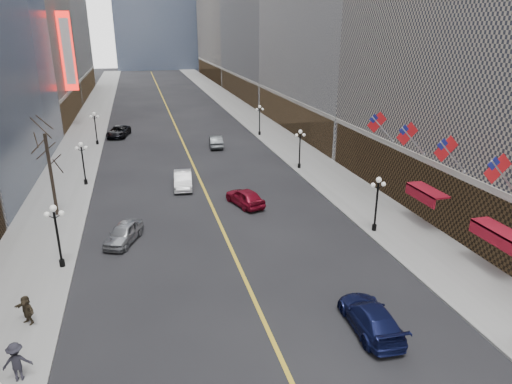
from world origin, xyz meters
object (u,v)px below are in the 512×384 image
streetlamp_west_3 (95,125)px  car_nb_near (124,233)px  streetlamp_west_1 (57,230)px  car_sb_near (371,317)px  streetlamp_east_1 (377,198)px  streetlamp_west_2 (83,159)px  car_sb_far (216,141)px  car_nb_far (119,131)px  streetlamp_east_2 (300,145)px  car_nb_mid (183,180)px  car_sb_mid (245,197)px  streetlamp_east_3 (260,117)px

streetlamp_west_3 → car_nb_near: (4.06, -32.88, -2.14)m
streetlamp_west_1 → car_sb_near: size_ratio=0.85×
streetlamp_east_1 → streetlamp_west_2: same height
streetlamp_east_1 → car_sb_far: streetlamp_east_1 is taller
streetlamp_west_1 → streetlamp_west_3: bearing=90.0°
car_nb_far → streetlamp_east_1: bearing=-50.2°
streetlamp_east_2 → car_sb_near: bearing=-102.2°
car_nb_mid → car_sb_mid: bearing=-46.9°
streetlamp_west_1 → car_nb_mid: (9.80, 14.84, -2.07)m
car_nb_mid → streetlamp_west_2: bearing=167.4°
streetlamp_east_1 → car_nb_far: streetlamp_east_1 is taller
streetlamp_east_1 → car_nb_far: 45.77m
streetlamp_west_3 → car_nb_far: (2.80, 4.71, -2.10)m
streetlamp_west_3 → car_nb_near: bearing=-83.0°
streetlamp_west_2 → car_sb_far: 20.53m
car_nb_near → car_sb_mid: (10.78, 5.24, 0.06)m
streetlamp_east_2 → car_nb_mid: size_ratio=0.89×
streetlamp_east_1 → streetlamp_east_2: (0.00, 18.00, 0.00)m
streetlamp_east_2 → car_nb_mid: bearing=-167.1°
car_nb_near → car_sb_near: bearing=-24.2°
streetlamp_west_2 → car_nb_near: size_ratio=1.01×
streetlamp_east_2 → car_nb_far: streetlamp_east_2 is taller
streetlamp_east_2 → car_nb_far: bearing=132.5°
streetlamp_east_2 → streetlamp_west_2: bearing=180.0°
car_nb_mid → car_sb_far: (6.16, 15.90, -0.02)m
car_nb_mid → car_sb_far: car_nb_mid is taller
streetlamp_east_2 → streetlamp_east_3: bearing=90.0°
streetlamp_west_1 → streetlamp_west_3: same height
streetlamp_west_2 → car_nb_far: (2.80, 22.71, -2.10)m
streetlamp_west_3 → car_nb_mid: bearing=-65.2°
car_sb_mid → car_sb_far: bearing=-110.7°
streetlamp_east_1 → car_nb_mid: streetlamp_east_1 is taller
streetlamp_east_1 → streetlamp_west_2: size_ratio=1.00×
streetlamp_east_1 → car_sb_near: (-6.38, -11.41, -2.13)m
car_nb_near → car_sb_mid: car_sb_mid is taller
streetlamp_east_1 → streetlamp_east_3: bearing=90.0°
streetlamp_west_1 → car_nb_mid: 17.90m
streetlamp_east_1 → car_nb_mid: (-13.80, 14.84, -2.07)m
car_sb_far → car_nb_mid: bearing=74.5°
car_nb_far → car_sb_near: 54.09m
streetlamp_west_1 → streetlamp_west_2: same height
streetlamp_east_2 → streetlamp_west_2: (-23.60, 0.00, 0.00)m
streetlamp_east_1 → streetlamp_west_2: bearing=142.7°
streetlamp_west_1 → car_nb_far: (2.80, 40.71, -2.10)m
streetlamp_west_1 → car_nb_mid: size_ratio=0.89×
streetlamp_east_1 → streetlamp_west_1: 23.60m
car_nb_near → streetlamp_west_3: bearing=120.7°
streetlamp_west_3 → car_nb_mid: 23.41m
car_sb_near → car_nb_near: bearing=-45.0°
car_nb_mid → car_sb_far: size_ratio=1.03×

